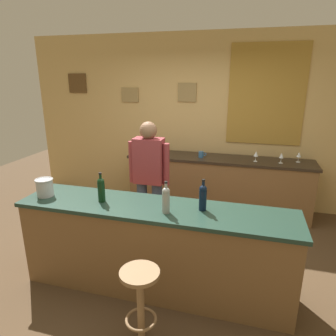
# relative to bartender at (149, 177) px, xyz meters

# --- Properties ---
(ground_plane) EXTENTS (10.00, 10.00, 0.00)m
(ground_plane) POSITION_rel_bartender_xyz_m (0.32, -0.39, -0.94)
(ground_plane) COLOR #4C3823
(back_wall) EXTENTS (6.00, 0.09, 2.80)m
(back_wall) POSITION_rel_bartender_xyz_m (0.35, 1.64, 0.48)
(back_wall) COLOR tan
(back_wall) RESTS_ON ground_plane
(bar_counter) EXTENTS (2.75, 0.60, 0.92)m
(bar_counter) POSITION_rel_bartender_xyz_m (0.32, -0.79, -0.47)
(bar_counter) COLOR brown
(bar_counter) RESTS_ON ground_plane
(side_counter) EXTENTS (2.88, 0.56, 0.90)m
(side_counter) POSITION_rel_bartender_xyz_m (0.72, 1.26, -0.48)
(side_counter) COLOR brown
(side_counter) RESTS_ON ground_plane
(bartender) EXTENTS (0.52, 0.21, 1.62)m
(bartender) POSITION_rel_bartender_xyz_m (0.00, 0.00, 0.00)
(bartender) COLOR #384766
(bartender) RESTS_ON ground_plane
(bar_stool) EXTENTS (0.32, 0.32, 0.68)m
(bar_stool) POSITION_rel_bartender_xyz_m (0.42, -1.48, -0.48)
(bar_stool) COLOR olive
(bar_stool) RESTS_ON ground_plane
(wine_bottle_a) EXTENTS (0.07, 0.07, 0.31)m
(wine_bottle_a) POSITION_rel_bartender_xyz_m (-0.22, -0.82, 0.12)
(wine_bottle_a) COLOR black
(wine_bottle_a) RESTS_ON bar_counter
(wine_bottle_b) EXTENTS (0.07, 0.07, 0.31)m
(wine_bottle_b) POSITION_rel_bartender_xyz_m (0.47, -0.89, 0.12)
(wine_bottle_b) COLOR #999E99
(wine_bottle_b) RESTS_ON bar_counter
(wine_bottle_c) EXTENTS (0.07, 0.07, 0.31)m
(wine_bottle_c) POSITION_rel_bartender_xyz_m (0.79, -0.74, 0.12)
(wine_bottle_c) COLOR black
(wine_bottle_c) RESTS_ON bar_counter
(ice_bucket) EXTENTS (0.19, 0.19, 0.19)m
(ice_bucket) POSITION_rel_bartender_xyz_m (-0.87, -0.84, 0.08)
(ice_bucket) COLOR #B7BABF
(ice_bucket) RESTS_ON bar_counter
(wine_glass_a) EXTENTS (0.07, 0.07, 0.16)m
(wine_glass_a) POSITION_rel_bartender_xyz_m (-0.15, 1.17, 0.07)
(wine_glass_a) COLOR silver
(wine_glass_a) RESTS_ON side_counter
(wine_glass_b) EXTENTS (0.07, 0.07, 0.16)m
(wine_glass_b) POSITION_rel_bartender_xyz_m (1.28, 1.20, 0.07)
(wine_glass_b) COLOR silver
(wine_glass_b) RESTS_ON side_counter
(wine_glass_c) EXTENTS (0.07, 0.07, 0.16)m
(wine_glass_c) POSITION_rel_bartender_xyz_m (1.64, 1.20, 0.07)
(wine_glass_c) COLOR silver
(wine_glass_c) RESTS_ON side_counter
(wine_glass_d) EXTENTS (0.07, 0.07, 0.16)m
(wine_glass_d) POSITION_rel_bartender_xyz_m (1.89, 1.33, 0.07)
(wine_glass_d) COLOR silver
(wine_glass_d) RESTS_ON side_counter
(coffee_mug) EXTENTS (0.12, 0.08, 0.09)m
(coffee_mug) POSITION_rel_bartender_xyz_m (0.45, 1.21, 0.01)
(coffee_mug) COLOR #336699
(coffee_mug) RESTS_ON side_counter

